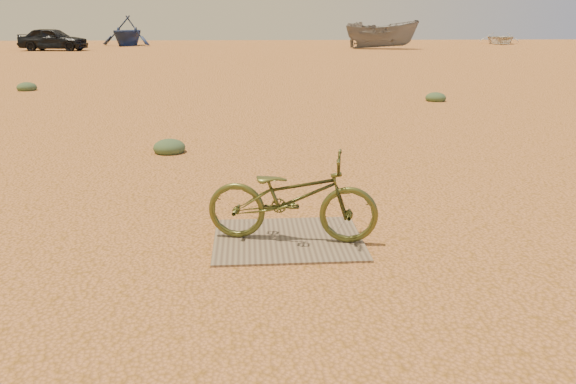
{
  "coord_description": "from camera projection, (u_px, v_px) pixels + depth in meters",
  "views": [
    {
      "loc": [
        -0.55,
        -5.35,
        2.03
      ],
      "look_at": [
        -0.18,
        -0.3,
        0.49
      ],
      "focal_mm": 35.0,
      "sensor_mm": 36.0,
      "label": 1
    }
  ],
  "objects": [
    {
      "name": "boat_mid_right",
      "position": [
        382.0,
        35.0,
        42.73
      ],
      "size": [
        5.85,
        3.54,
        2.12
      ],
      "primitive_type": "imported",
      "rotation": [
        0.0,
        0.0,
        1.28
      ],
      "color": "slate",
      "rests_on": "ground"
    },
    {
      "name": "kale_c",
      "position": [
        27.0,
        90.0,
        17.2
      ],
      "size": [
        0.59,
        0.59,
        0.32
      ],
      "primitive_type": "ellipsoid",
      "color": "#49603E",
      "rests_on": "ground"
    },
    {
      "name": "kale_b",
      "position": [
        435.0,
        101.0,
        14.92
      ],
      "size": [
        0.54,
        0.54,
        0.3
      ],
      "primitive_type": "ellipsoid",
      "color": "#49603E",
      "rests_on": "ground"
    },
    {
      "name": "kale_a",
      "position": [
        170.0,
        152.0,
        9.07
      ],
      "size": [
        0.51,
        0.51,
        0.28
      ],
      "primitive_type": "ellipsoid",
      "color": "#49603E",
      "rests_on": "ground"
    },
    {
      "name": "ground",
      "position": [
        304.0,
        229.0,
        5.73
      ],
      "size": [
        120.0,
        120.0,
        0.0
      ],
      "primitive_type": "plane",
      "color": "#DA8551",
      "rests_on": "ground"
    },
    {
      "name": "boat_far_right",
      "position": [
        500.0,
        38.0,
        52.21
      ],
      "size": [
        5.2,
        6.0,
        1.04
      ],
      "primitive_type": "imported",
      "rotation": [
        0.0,
        0.0,
        -0.38
      ],
      "color": "silver",
      "rests_on": "ground"
    },
    {
      "name": "boat_far_left",
      "position": [
        127.0,
        31.0,
        48.25
      ],
      "size": [
        5.13,
        5.62,
        2.53
      ],
      "primitive_type": "imported",
      "rotation": [
        0.0,
        0.0,
        -0.23
      ],
      "color": "navy",
      "rests_on": "ground"
    },
    {
      "name": "plywood_board",
      "position": [
        288.0,
        239.0,
        5.43
      ],
      "size": [
        1.43,
        1.16,
        0.02
      ],
      "primitive_type": "cube",
      "color": "#807056",
      "rests_on": "ground"
    },
    {
      "name": "bicycle",
      "position": [
        292.0,
        197.0,
        5.28
      ],
      "size": [
        1.69,
        0.86,
        0.85
      ],
      "primitive_type": "imported",
      "rotation": [
        0.0,
        0.0,
        1.38
      ],
      "color": "#4A5123",
      "rests_on": "plywood_board"
    },
    {
      "name": "car",
      "position": [
        53.0,
        39.0,
        40.22
      ],
      "size": [
        4.95,
        2.54,
        1.61
      ],
      "primitive_type": "imported",
      "rotation": [
        0.0,
        0.0,
        1.43
      ],
      "color": "black",
      "rests_on": "ground"
    }
  ]
}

